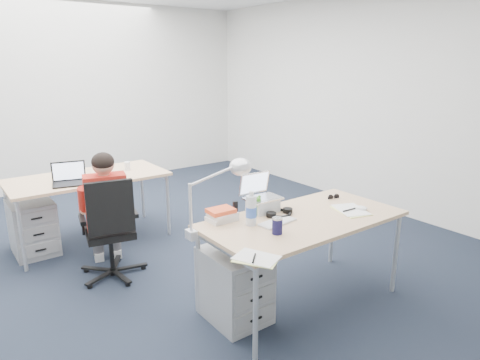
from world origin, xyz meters
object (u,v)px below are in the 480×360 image
desk_near (303,223)px  desk_lamp (211,198)px  silver_laptop (263,194)px  wireless_keyboard (277,222)px  desk_far (88,180)px  drawer_pedestal_near (235,285)px  book_stack (222,215)px  dark_laptop (69,173)px  drawer_pedestal_far (33,227)px  cordless_phone (235,210)px  far_cup (127,166)px  seated_person (106,212)px  sunglasses (333,197)px  computer_mouse (362,208)px  bear_figurine (257,205)px  water_bottle (251,208)px  can_koozie (277,226)px  headphones (280,212)px  office_chair (112,249)px

desk_near → desk_lamp: (-0.75, 0.16, 0.31)m
silver_laptop → wireless_keyboard: (-0.08, -0.27, -0.14)m
desk_far → drawer_pedestal_near: (0.39, -2.13, -0.41)m
desk_near → book_stack: book_stack is taller
dark_laptop → book_stack: bearing=-55.2°
desk_lamp → drawer_pedestal_far: bearing=132.0°
drawer_pedestal_far → dark_laptop: dark_laptop is taller
silver_laptop → cordless_phone: 0.28m
far_cup → wireless_keyboard: bearing=-83.2°
seated_person → drawer_pedestal_far: bearing=134.7°
sunglasses → computer_mouse: bearing=-85.6°
seated_person → drawer_pedestal_near: (0.48, -1.35, -0.30)m
silver_laptop → book_stack: size_ratio=1.42×
desk_far → bear_figurine: 2.13m
computer_mouse → bear_figurine: (-0.76, 0.42, 0.06)m
desk_far → sunglasses: 2.57m
drawer_pedestal_far → water_bottle: 2.52m
cordless_phone → far_cup: (-0.08, 1.97, -0.02)m
silver_laptop → bear_figurine: 0.12m
seated_person → bear_figurine: seated_person is taller
can_koozie → bear_figurine: (0.13, 0.38, 0.02)m
desk_far → cordless_phone: (0.53, -1.95, 0.11)m
far_cup → sunglasses: bearing=-63.0°
headphones → sunglasses: (0.66, 0.03, -0.01)m
drawer_pedestal_far → dark_laptop: bearing=-38.4°
drawer_pedestal_far → computer_mouse: (2.04, -2.46, 0.47)m
wireless_keyboard → water_bottle: 0.24m
wireless_keyboard → seated_person: bearing=112.9°
bear_figurine → far_cup: bearing=75.2°
book_stack → desk_lamp: (-0.20, -0.17, 0.22)m
drawer_pedestal_near → water_bottle: (0.15, -0.01, 0.58)m
wireless_keyboard → book_stack: book_stack is taller
book_stack → cordless_phone: bearing=-7.4°
office_chair → seated_person: bearing=91.0°
headphones → drawer_pedestal_near: bearing=-175.6°
sunglasses → far_cup: 2.34m
sunglasses → dark_laptop: (-1.76, 1.85, 0.10)m
headphones → cordless_phone: size_ratio=1.83×
silver_laptop → far_cup: bearing=101.7°
can_koozie → bear_figurine: 0.40m
office_chair → desk_lamp: desk_lamp is taller
wireless_keyboard → computer_mouse: (0.74, -0.19, 0.01)m
book_stack → far_cup: size_ratio=2.32×
computer_mouse → desk_lamp: desk_lamp is taller
cordless_phone → far_cup: cordless_phone is taller
desk_near → can_koozie: bearing=-162.7°
desk_near → seated_person: bearing=125.1°
desk_near → drawer_pedestal_far: (-1.54, 2.31, -0.41)m
headphones → sunglasses: bearing=3.9°
drawer_pedestal_near → silver_laptop: (0.41, 0.17, 0.61)m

